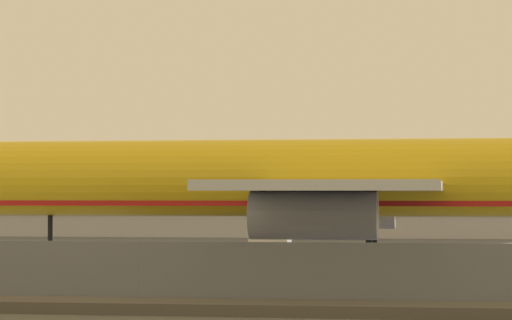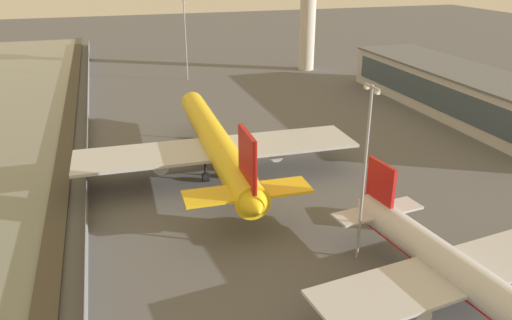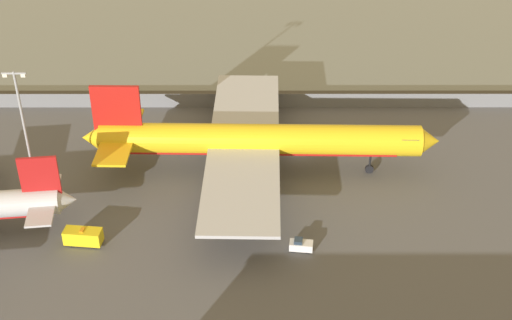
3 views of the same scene
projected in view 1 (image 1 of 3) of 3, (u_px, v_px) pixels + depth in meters
name	position (u px, v px, depth m)	size (l,w,h in m)	color
ground_plane	(203.00, 278.00, 71.37)	(500.00, 500.00, 0.00)	#565659
shoreline_seawall	(113.00, 306.00, 51.09)	(320.00, 3.00, 0.50)	#474238
perimeter_fence	(138.00, 272.00, 55.57)	(280.00, 0.10, 2.79)	slate
cargo_jet_yellow	(330.00, 181.00, 76.57)	(56.09, 48.35, 15.12)	yellow
baggage_tug	(270.00, 245.00, 97.03)	(3.37, 1.99, 1.80)	white
terminal_building	(224.00, 190.00, 144.02)	(74.81, 18.69, 10.53)	#B2B2B7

